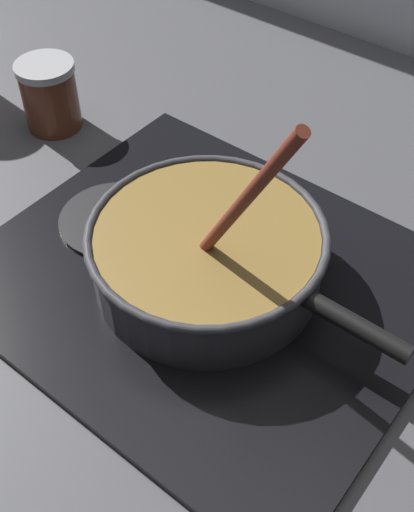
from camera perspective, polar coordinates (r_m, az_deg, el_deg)
ground at (r=0.81m, az=-5.75°, el=-6.76°), size 2.40×1.60×0.04m
hob_plate at (r=0.82m, az=-0.00°, el=-2.14°), size 0.56×0.48×0.01m
burner_ring at (r=0.81m, az=-0.00°, el=-1.68°), size 0.18×0.18×0.01m
spare_burner at (r=0.90m, az=-8.36°, el=3.26°), size 0.15×0.15×0.01m
cooking_pan at (r=0.78m, az=0.07°, el=0.22°), size 0.41×0.29×0.31m
condiment_jar at (r=1.08m, az=-13.81°, el=13.71°), size 0.09×0.09×0.11m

